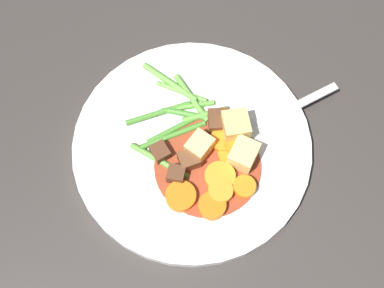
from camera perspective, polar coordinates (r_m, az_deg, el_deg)
The scene contains 29 objects.
ground_plane at distance 0.63m, azimuth 0.00°, elevation -0.51°, with size 3.00×3.00×0.00m, color #383330.
dinner_plate at distance 0.62m, azimuth 0.00°, elevation -0.26°, with size 0.29×0.29×0.01m, color white.
stew_sauce at distance 0.61m, azimuth 1.72°, elevation -2.42°, with size 0.13×0.13×0.00m, color #93381E.
carrot_slice_0 at distance 0.59m, azimuth 2.23°, elevation -6.82°, with size 0.03×0.03×0.01m, color orange.
carrot_slice_1 at distance 0.61m, azimuth 5.04°, elevation -0.07°, with size 0.03×0.03×0.01m, color orange.
carrot_slice_2 at distance 0.60m, azimuth 3.08°, elevation -3.66°, with size 0.04×0.04×0.01m, color orange.
carrot_slice_3 at distance 0.61m, azimuth 4.17°, elevation -1.22°, with size 0.03×0.03×0.01m, color orange.
carrot_slice_4 at distance 0.60m, azimuth 6.03°, elevation -4.46°, with size 0.03×0.03×0.01m, color orange.
carrot_slice_5 at distance 0.59m, azimuth 3.16°, elevation -5.24°, with size 0.03×0.03×0.01m, color orange.
carrot_slice_6 at distance 0.61m, azimuth 3.38°, elevation 0.39°, with size 0.03×0.03×0.01m, color orange.
carrot_slice_7 at distance 0.59m, azimuth -1.24°, elevation -5.78°, with size 0.04×0.04×0.01m, color orange.
potato_chunk_0 at distance 0.61m, azimuth 4.81°, elevation 1.89°, with size 0.03×0.03×0.03m, color #DBBC6B.
potato_chunk_1 at distance 0.60m, azimuth 5.68°, elevation -1.19°, with size 0.03×0.03×0.03m, color #E5CC7A.
potato_chunk_2 at distance 0.60m, azimuth 0.63°, elevation -0.48°, with size 0.03×0.02×0.02m, color #E5CC7A.
meat_chunk_0 at distance 0.61m, azimuth -3.52°, elevation -0.93°, with size 0.02×0.02×0.02m, color #56331E.
meat_chunk_1 at distance 0.62m, azimuth 2.96°, elevation 2.53°, with size 0.03×0.02×0.02m, color #56331E.
meat_chunk_2 at distance 0.59m, azimuth -1.75°, elevation -3.39°, with size 0.02×0.02×0.02m, color #56331E.
meat_chunk_3 at distance 0.60m, azimuth -0.33°, elevation -1.80°, with size 0.02×0.02×0.02m, color brown.
green_bean_0 at distance 0.63m, azimuth -0.46°, elevation 4.14°, with size 0.01×0.01×0.06m, color #66AD42.
green_bean_1 at distance 0.64m, azimuth -0.03°, elevation 5.08°, with size 0.01×0.01×0.07m, color #66AD42.
green_bean_2 at distance 0.62m, azimuth -2.14°, elevation 1.47°, with size 0.01×0.01×0.07m, color #4C8E33.
green_bean_3 at distance 0.64m, azimuth -1.14°, elevation 5.75°, with size 0.01×0.01×0.07m, color #66AD42.
green_bean_4 at distance 0.62m, azimuth -2.10°, elevation 0.98°, with size 0.01×0.01×0.08m, color #4C8E33.
green_bean_5 at distance 0.63m, azimuth -3.60°, elevation 3.55°, with size 0.01×0.01×0.08m, color #4C8E33.
green_bean_6 at distance 0.63m, azimuth 0.87°, elevation 3.04°, with size 0.01×0.01×0.08m, color #4C8E33.
green_bean_7 at distance 0.65m, azimuth -2.42°, elevation 6.77°, with size 0.01×0.01×0.08m, color #66AD42.
green_bean_8 at distance 0.63m, azimuth 1.48°, elevation 3.24°, with size 0.01×0.01×0.06m, color #66AD42.
green_bean_9 at distance 0.61m, azimuth -3.60°, elevation -1.84°, with size 0.01×0.01×0.08m, color #599E38.
fork at distance 0.64m, azimuth 8.80°, elevation 2.83°, with size 0.07×0.17×0.00m.
Camera 1 is at (0.16, -0.17, 0.58)m, focal length 48.53 mm.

